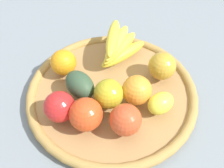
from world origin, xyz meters
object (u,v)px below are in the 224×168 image
Objects in this scene: apple_0 at (109,94)px; avocado at (80,85)px; apple_1 at (87,115)px; orange_1 at (63,62)px; apple_4 at (162,66)px; banana_bunch at (118,46)px; apple_3 at (125,120)px; lemon_0 at (161,102)px; apple_2 at (59,107)px; orange_0 at (138,89)px.

avocado is at bearing -176.05° from apple_0.
apple_1 is 0.18m from orange_1.
apple_4 reaches higher than orange_1.
banana_bunch is 0.24m from apple_3.
apple_1 reaches higher than apple_4.
apple_4 is at bearing -5.20° from banana_bunch.
apple_4 is (0.08, 0.15, -0.00)m from apple_0.
lemon_0 is at bearing -32.93° from banana_bunch.
apple_3 is 1.00× the size of apple_2.
apple_4 is at bearing 87.70° from apple_3.
apple_3 is at bearing 21.81° from apple_1.
orange_0 is at bearing -45.14° from banana_bunch.
orange_1 is at bearing -128.09° from banana_bunch.
apple_0 is at bearing -12.81° from orange_1.
apple_3 reaches higher than avocado.
apple_3 is 0.24m from orange_1.
apple_1 reaches higher than orange_1.
apple_2 is at bearing -132.40° from apple_0.
avocado is 1.23× the size of apple_0.
lemon_0 is at bearing -68.26° from apple_4.
avocado is 0.22m from apple_4.
apple_3 and apple_2 have the same top height.
lemon_0 is at bearing 44.10° from apple_1.
apple_1 is 0.08m from apple_0.
banana_bunch reaches higher than apple_4.
orange_0 is 1.00× the size of apple_2.
orange_0 is at bearing 45.11° from apple_2.
apple_1 is 0.10m from avocado.
apple_1 is at bearing -97.69° from apple_0.
lemon_0 is at bearing 2.22° from orange_1.
apple_1 is 0.86× the size of avocado.
orange_1 is at bearing 122.28° from apple_2.
banana_bunch is 2.33× the size of orange_1.
orange_1 is (-0.16, 0.04, -0.00)m from apple_0.
lemon_0 is (0.13, 0.12, -0.01)m from apple_1.
banana_bunch is at bearing 101.69° from apple_1.
apple_3 is (0.13, -0.20, -0.00)m from banana_bunch.
apple_1 reaches higher than apple_0.
banana_bunch is 2.08× the size of apple_1.
orange_0 is at bearing 179.70° from lemon_0.
orange_1 is at bearing 152.25° from avocado.
banana_bunch is 0.25m from apple_2.
apple_2 reaches higher than lemon_0.
apple_4 is at bearing 77.55° from orange_0.
orange_0 is at bearing 21.46° from avocado.
orange_0 is 0.19m from apple_2.
orange_0 is (0.05, 0.05, 0.00)m from apple_0.
banana_bunch is at bearing 85.36° from apple_2.
avocado is 1.24× the size of apple_4.
avocado is at bearing -165.16° from lemon_0.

